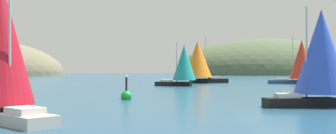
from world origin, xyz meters
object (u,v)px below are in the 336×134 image
at_px(sailboat_blue_spinnaker, 320,54).
at_px(sailboat_teal_sail, 183,64).
at_px(sailboat_crimson_sail, 0,42).
at_px(sailboat_orange_sail, 198,60).
at_px(sailboat_scarlet_sail, 301,61).
at_px(channel_buoy, 126,96).

bearing_deg(sailboat_blue_spinnaker, sailboat_teal_sail, 95.34).
distance_m(sailboat_crimson_sail, sailboat_teal_sail, 44.95).
relative_size(sailboat_orange_sail, sailboat_teal_sail, 1.27).
xyz_separation_m(sailboat_scarlet_sail, sailboat_blue_spinnaker, (-20.46, -40.87, -0.13)).
height_order(sailboat_orange_sail, sailboat_scarlet_sail, sailboat_orange_sail).
bearing_deg(sailboat_orange_sail, channel_buoy, -114.40).
xyz_separation_m(sailboat_teal_sail, channel_buoy, (-11.41, -25.95, -3.26)).
bearing_deg(sailboat_scarlet_sail, channel_buoy, -138.69).
height_order(sailboat_teal_sail, channel_buoy, sailboat_teal_sail).
height_order(sailboat_scarlet_sail, sailboat_crimson_sail, sailboat_crimson_sail).
relative_size(sailboat_crimson_sail, sailboat_blue_spinnaker, 1.19).
height_order(sailboat_blue_spinnaker, sailboat_teal_sail, sailboat_blue_spinnaker).
distance_m(sailboat_crimson_sail, channel_buoy, 17.22).
bearing_deg(sailboat_crimson_sail, sailboat_blue_spinnaker, 10.58).
distance_m(sailboat_scarlet_sail, sailboat_teal_sail, 24.34).
bearing_deg(sailboat_scarlet_sail, sailboat_teal_sail, -168.13).
xyz_separation_m(sailboat_crimson_sail, channel_buoy, (8.61, 14.28, -4.30)).
relative_size(sailboat_blue_spinnaker, sailboat_teal_sail, 1.09).
bearing_deg(channel_buoy, sailboat_blue_spinnaker, -33.89).
distance_m(sailboat_scarlet_sail, sailboat_blue_spinnaker, 45.70).
height_order(sailboat_crimson_sail, channel_buoy, sailboat_crimson_sail).
relative_size(sailboat_orange_sail, sailboat_crimson_sail, 0.97).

